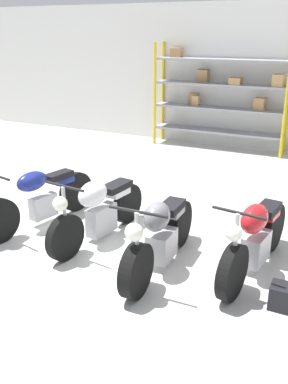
# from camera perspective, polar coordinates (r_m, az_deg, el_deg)

# --- Properties ---
(ground_plane) EXTENTS (30.00, 30.00, 0.00)m
(ground_plane) POSITION_cam_1_polar(r_m,az_deg,el_deg) (6.21, -1.60, -7.24)
(ground_plane) COLOR silver
(back_wall) EXTENTS (30.00, 0.08, 3.60)m
(back_wall) POSITION_cam_1_polar(r_m,az_deg,el_deg) (11.48, 13.18, 14.64)
(back_wall) COLOR silver
(back_wall) RESTS_ON ground_plane
(shelving_rack) EXTENTS (3.45, 0.63, 2.64)m
(shelving_rack) POSITION_cam_1_polar(r_m,az_deg,el_deg) (11.30, 10.20, 12.75)
(shelving_rack) COLOR gold
(shelving_rack) RESTS_ON ground_plane
(motorcycle_blue) EXTENTS (0.74, 2.18, 1.04)m
(motorcycle_blue) POSITION_cam_1_polar(r_m,az_deg,el_deg) (6.85, -13.90, -0.65)
(motorcycle_blue) COLOR black
(motorcycle_blue) RESTS_ON ground_plane
(motorcycle_white) EXTENTS (0.64, 2.09, 1.05)m
(motorcycle_white) POSITION_cam_1_polar(r_m,az_deg,el_deg) (6.25, -6.08, -2.29)
(motorcycle_white) COLOR black
(motorcycle_white) RESTS_ON ground_plane
(motorcycle_grey) EXTENTS (0.71, 2.08, 1.06)m
(motorcycle_grey) POSITION_cam_1_polar(r_m,az_deg,el_deg) (5.48, 2.12, -5.89)
(motorcycle_grey) COLOR black
(motorcycle_grey) RESTS_ON ground_plane
(motorcycle_red) EXTENTS (0.62, 2.11, 1.07)m
(motorcycle_red) POSITION_cam_1_polar(r_m,az_deg,el_deg) (5.57, 14.61, -5.97)
(motorcycle_red) COLOR black
(motorcycle_red) RESTS_ON ground_plane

